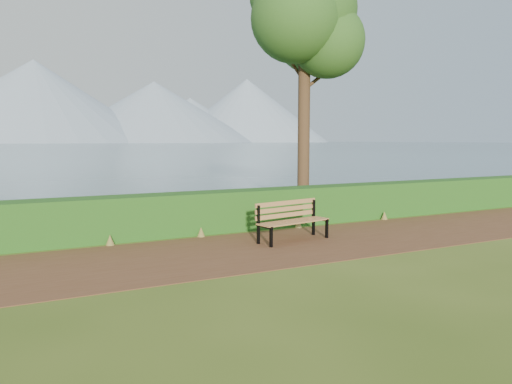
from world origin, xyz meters
TOP-DOWN VIEW (x-y plane):
  - ground at (0.00, 0.00)m, footprint 140.00×140.00m
  - path at (0.00, 0.30)m, footprint 40.00×3.40m
  - hedge at (0.00, 2.60)m, footprint 32.00×0.85m
  - water at (0.00, 260.00)m, footprint 700.00×510.00m
  - bench at (0.58, 0.73)m, footprint 1.86×0.85m
  - tree at (3.32, 4.52)m, footprint 3.85×3.59m

SIDE VIEW (x-z plane):
  - ground at x=0.00m, z-range 0.00..0.00m
  - path at x=0.00m, z-range 0.00..0.01m
  - water at x=0.00m, z-range 0.00..0.01m
  - hedge at x=0.00m, z-range 0.00..1.00m
  - bench at x=0.58m, z-range 0.07..0.97m
  - tree at x=3.32m, z-range 1.97..10.09m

